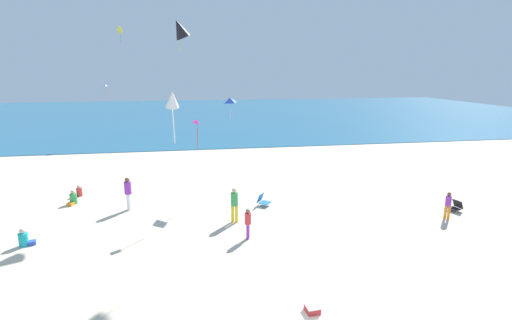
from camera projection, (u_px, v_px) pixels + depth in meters
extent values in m
plane|color=beige|center=(251.00, 205.00, 20.55)|extent=(120.00, 120.00, 0.00)
cube|color=#236084|center=(210.00, 114.00, 63.86)|extent=(120.00, 60.00, 0.05)
cube|color=#2370B2|center=(265.00, 203.00, 20.35)|extent=(0.75, 0.77, 0.03)
cube|color=#2370B2|center=(260.00, 198.00, 20.41)|extent=(0.50, 0.58, 0.48)
cylinder|color=#B7B7BC|center=(270.00, 203.00, 20.55)|extent=(0.02, 0.02, 0.19)
cylinder|color=#B7B7BC|center=(265.00, 206.00, 20.05)|extent=(0.02, 0.02, 0.19)
cube|color=black|center=(454.00, 208.00, 19.59)|extent=(0.60, 0.65, 0.03)
cube|color=black|center=(458.00, 204.00, 19.64)|extent=(0.33, 0.59, 0.43)
cylinder|color=#B7B7BC|center=(456.00, 212.00, 19.30)|extent=(0.02, 0.02, 0.15)
cylinder|color=#B7B7BC|center=(447.00, 208.00, 19.80)|extent=(0.02, 0.02, 0.15)
cube|color=red|center=(312.00, 309.00, 11.43)|extent=(0.43, 0.47, 0.18)
cube|color=white|center=(312.00, 306.00, 11.40)|extent=(0.44, 0.49, 0.04)
cylinder|color=purple|center=(248.00, 232.00, 16.27)|extent=(0.12, 0.12, 0.68)
cylinder|color=purple|center=(248.00, 231.00, 16.42)|extent=(0.12, 0.12, 0.68)
cylinder|color=red|center=(248.00, 218.00, 16.21)|extent=(0.34, 0.34, 0.51)
sphere|color=#846047|center=(248.00, 211.00, 16.13)|extent=(0.19, 0.19, 0.19)
cylinder|color=orange|center=(449.00, 213.00, 18.49)|extent=(0.12, 0.12, 0.69)
cylinder|color=orange|center=(445.00, 212.00, 18.57)|extent=(0.12, 0.12, 0.69)
cylinder|color=purple|center=(448.00, 201.00, 18.39)|extent=(0.39, 0.39, 0.52)
sphere|color=brown|center=(449.00, 194.00, 18.31)|extent=(0.19, 0.19, 0.19)
cylinder|color=yellow|center=(233.00, 214.00, 18.14)|extent=(0.15, 0.15, 0.85)
cylinder|color=yellow|center=(237.00, 214.00, 18.11)|extent=(0.15, 0.15, 0.85)
cylinder|color=green|center=(234.00, 199.00, 17.95)|extent=(0.43, 0.43, 0.64)
sphere|color=beige|center=(234.00, 191.00, 17.85)|extent=(0.24, 0.24, 0.24)
cylinder|color=white|center=(129.00, 201.00, 19.83)|extent=(0.15, 0.15, 0.88)
cylinder|color=white|center=(128.00, 202.00, 19.63)|extent=(0.15, 0.15, 0.88)
cylinder|color=purple|center=(128.00, 188.00, 19.55)|extent=(0.38, 0.38, 0.66)
sphere|color=brown|center=(127.00, 180.00, 19.45)|extent=(0.24, 0.24, 0.24)
cylinder|color=#19ADB2|center=(23.00, 239.00, 15.68)|extent=(0.46, 0.46, 0.57)
sphere|color=beige|center=(22.00, 231.00, 15.59)|extent=(0.23, 0.23, 0.23)
cube|color=blue|center=(30.00, 243.00, 15.83)|extent=(0.48, 0.39, 0.16)
cylinder|color=red|center=(79.00, 192.00, 21.92)|extent=(0.43, 0.43, 0.49)
sphere|color=beige|center=(79.00, 187.00, 21.85)|extent=(0.20, 0.20, 0.20)
cube|color=black|center=(76.00, 196.00, 21.85)|extent=(0.43, 0.38, 0.14)
cylinder|color=green|center=(74.00, 199.00, 20.66)|extent=(0.48, 0.48, 0.58)
sphere|color=beige|center=(73.00, 192.00, 20.57)|extent=(0.23, 0.23, 0.23)
cube|color=orange|center=(71.00, 204.00, 20.49)|extent=(0.41, 0.49, 0.17)
pyramid|color=purple|center=(106.00, 85.00, 36.61)|extent=(0.31, 0.40, 0.17)
cylinder|color=orange|center=(106.00, 92.00, 36.77)|extent=(0.09, 0.04, 0.86)
cone|color=white|center=(172.00, 99.00, 10.33)|extent=(0.47, 0.57, 0.55)
cylinder|color=white|center=(174.00, 125.00, 10.49)|extent=(0.06, 0.15, 1.04)
pyramid|color=blue|center=(230.00, 100.00, 21.77)|extent=(0.86, 0.99, 0.36)
cylinder|color=pink|center=(230.00, 114.00, 21.97)|extent=(0.07, 0.05, 0.49)
cube|color=yellow|center=(120.00, 30.00, 34.29)|extent=(0.61, 0.69, 0.85)
cylinder|color=green|center=(120.00, 39.00, 34.46)|extent=(0.07, 0.09, 0.87)
cone|color=black|center=(180.00, 29.00, 20.96)|extent=(1.39, 1.19, 1.27)
cylinder|color=#99DB33|center=(180.00, 44.00, 21.15)|extent=(0.08, 0.05, 0.82)
pyramid|color=#DB3DA8|center=(197.00, 122.00, 18.48)|extent=(0.48, 0.52, 0.28)
cylinder|color=red|center=(197.00, 138.00, 18.69)|extent=(0.10, 0.07, 1.14)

